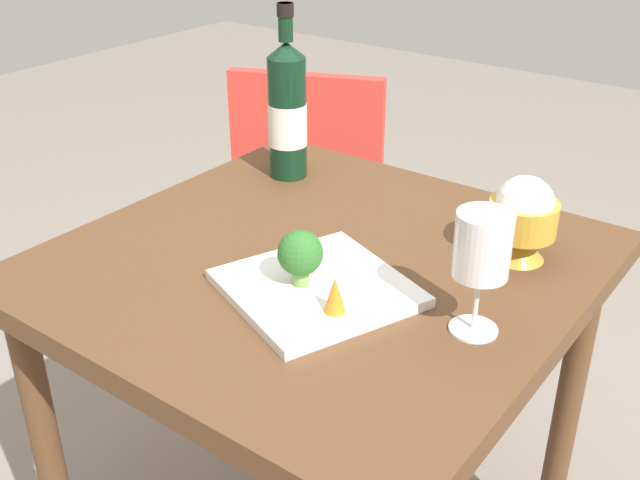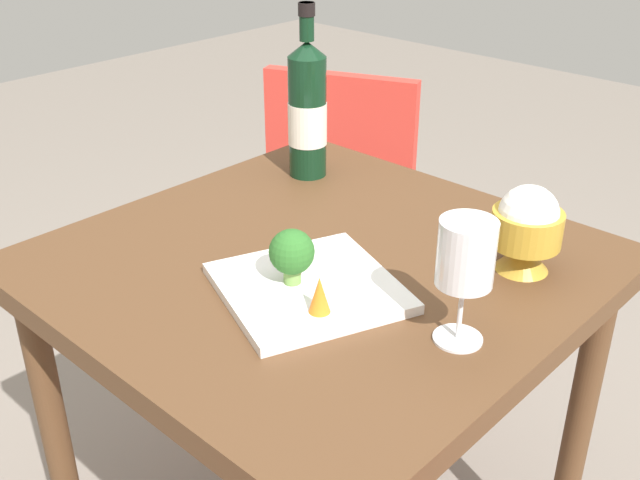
{
  "view_description": "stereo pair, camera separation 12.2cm",
  "coord_description": "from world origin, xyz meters",
  "px_view_note": "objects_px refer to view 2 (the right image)",
  "views": [
    {
      "loc": [
        0.65,
        -0.87,
        1.35
      ],
      "look_at": [
        0.0,
        0.0,
        0.79
      ],
      "focal_mm": 42.52,
      "sensor_mm": 36.0,
      "label": 1
    },
    {
      "loc": [
        0.74,
        -0.79,
        1.35
      ],
      "look_at": [
        0.0,
        0.0,
        0.79
      ],
      "focal_mm": 42.52,
      "sensor_mm": 36.0,
      "label": 2
    }
  ],
  "objects_px": {
    "carrot_garnish_left": "(296,245)",
    "serving_plate": "(308,288)",
    "chair_by_wall": "(348,182)",
    "wine_glass": "(466,257)",
    "carrot_garnish_right": "(319,295)",
    "broccoli_floret": "(292,253)",
    "rice_bowl": "(527,227)",
    "wine_bottle": "(307,110)"
  },
  "relations": [
    {
      "from": "carrot_garnish_left",
      "to": "serving_plate",
      "type": "bearing_deg",
      "value": -31.61
    },
    {
      "from": "chair_by_wall",
      "to": "carrot_garnish_left",
      "type": "relative_size",
      "value": 16.56
    },
    {
      "from": "wine_glass",
      "to": "carrot_garnish_right",
      "type": "distance_m",
      "value": 0.21
    },
    {
      "from": "broccoli_floret",
      "to": "carrot_garnish_right",
      "type": "xyz_separation_m",
      "value": [
        0.08,
        -0.03,
        -0.02
      ]
    },
    {
      "from": "rice_bowl",
      "to": "carrot_garnish_right",
      "type": "bearing_deg",
      "value": -111.97
    },
    {
      "from": "chair_by_wall",
      "to": "wine_bottle",
      "type": "relative_size",
      "value": 2.5
    },
    {
      "from": "wine_bottle",
      "to": "rice_bowl",
      "type": "xyz_separation_m",
      "value": [
        0.52,
        -0.05,
        -0.06
      ]
    },
    {
      "from": "broccoli_floret",
      "to": "wine_glass",
      "type": "bearing_deg",
      "value": 14.3
    },
    {
      "from": "carrot_garnish_left",
      "to": "carrot_garnish_right",
      "type": "relative_size",
      "value": 0.93
    },
    {
      "from": "chair_by_wall",
      "to": "carrot_garnish_left",
      "type": "height_order",
      "value": "chair_by_wall"
    },
    {
      "from": "carrot_garnish_right",
      "to": "wine_bottle",
      "type": "bearing_deg",
      "value": 135.65
    },
    {
      "from": "rice_bowl",
      "to": "wine_glass",
      "type": "bearing_deg",
      "value": -81.13
    },
    {
      "from": "rice_bowl",
      "to": "wine_bottle",
      "type": "bearing_deg",
      "value": 174.43
    },
    {
      "from": "chair_by_wall",
      "to": "rice_bowl",
      "type": "xyz_separation_m",
      "value": [
        0.77,
        -0.47,
        0.3
      ]
    },
    {
      "from": "chair_by_wall",
      "to": "carrot_garnish_right",
      "type": "xyz_separation_m",
      "value": [
        0.64,
        -0.8,
        0.27
      ]
    },
    {
      "from": "rice_bowl",
      "to": "broccoli_floret",
      "type": "bearing_deg",
      "value": -126.17
    },
    {
      "from": "wine_bottle",
      "to": "rice_bowl",
      "type": "height_order",
      "value": "wine_bottle"
    },
    {
      "from": "wine_glass",
      "to": "rice_bowl",
      "type": "height_order",
      "value": "wine_glass"
    },
    {
      "from": "serving_plate",
      "to": "carrot_garnish_left",
      "type": "distance_m",
      "value": 0.08
    },
    {
      "from": "carrot_garnish_right",
      "to": "chair_by_wall",
      "type": "bearing_deg",
      "value": 128.74
    },
    {
      "from": "rice_bowl",
      "to": "serving_plate",
      "type": "xyz_separation_m",
      "value": [
        -0.2,
        -0.28,
        -0.07
      ]
    },
    {
      "from": "broccoli_floret",
      "to": "carrot_garnish_left",
      "type": "relative_size",
      "value": 1.67
    },
    {
      "from": "wine_glass",
      "to": "serving_plate",
      "type": "relative_size",
      "value": 0.55
    },
    {
      "from": "carrot_garnish_right",
      "to": "wine_glass",
      "type": "bearing_deg",
      "value": 29.54
    },
    {
      "from": "chair_by_wall",
      "to": "carrot_garnish_right",
      "type": "distance_m",
      "value": 1.06
    },
    {
      "from": "rice_bowl",
      "to": "carrot_garnish_left",
      "type": "bearing_deg",
      "value": -137.31
    },
    {
      "from": "serving_plate",
      "to": "broccoli_floret",
      "type": "distance_m",
      "value": 0.06
    },
    {
      "from": "carrot_garnish_left",
      "to": "carrot_garnish_right",
      "type": "distance_m",
      "value": 0.16
    },
    {
      "from": "broccoli_floret",
      "to": "rice_bowl",
      "type": "bearing_deg",
      "value": 53.83
    },
    {
      "from": "wine_bottle",
      "to": "carrot_garnish_right",
      "type": "distance_m",
      "value": 0.55
    },
    {
      "from": "carrot_garnish_left",
      "to": "rice_bowl",
      "type": "bearing_deg",
      "value": 42.69
    },
    {
      "from": "wine_glass",
      "to": "serving_plate",
      "type": "xyz_separation_m",
      "value": [
        -0.23,
        -0.05,
        -0.12
      ]
    },
    {
      "from": "wine_glass",
      "to": "rice_bowl",
      "type": "bearing_deg",
      "value": 98.87
    },
    {
      "from": "serving_plate",
      "to": "broccoli_floret",
      "type": "xyz_separation_m",
      "value": [
        -0.02,
        -0.01,
        0.06
      ]
    },
    {
      "from": "rice_bowl",
      "to": "serving_plate",
      "type": "height_order",
      "value": "rice_bowl"
    },
    {
      "from": "wine_bottle",
      "to": "broccoli_floret",
      "type": "bearing_deg",
      "value": -48.98
    },
    {
      "from": "chair_by_wall",
      "to": "wine_bottle",
      "type": "bearing_deg",
      "value": -81.15
    },
    {
      "from": "carrot_garnish_left",
      "to": "carrot_garnish_right",
      "type": "height_order",
      "value": "carrot_garnish_right"
    },
    {
      "from": "wine_bottle",
      "to": "carrot_garnish_right",
      "type": "relative_size",
      "value": 6.15
    },
    {
      "from": "wine_bottle",
      "to": "broccoli_floret",
      "type": "relative_size",
      "value": 3.96
    },
    {
      "from": "wine_glass",
      "to": "broccoli_floret",
      "type": "height_order",
      "value": "wine_glass"
    },
    {
      "from": "serving_plate",
      "to": "carrot_garnish_right",
      "type": "height_order",
      "value": "carrot_garnish_right"
    }
  ]
}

